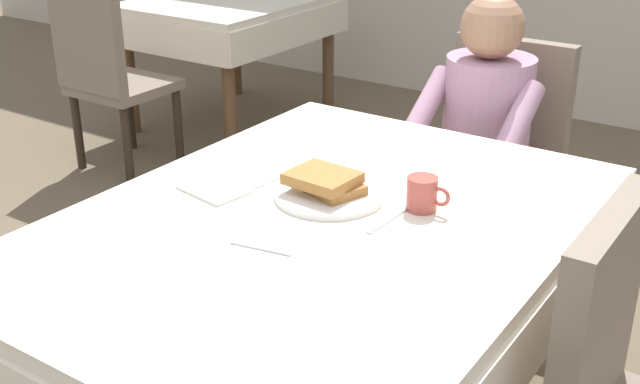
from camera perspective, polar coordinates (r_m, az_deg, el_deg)
dining_table_main at (r=1.96m, az=0.01°, el=-4.21°), size 1.12×1.52×0.74m
chair_diner at (r=2.97m, az=12.45°, el=2.72°), size 0.44×0.45×0.93m
diner_person at (r=2.79m, az=11.47°, el=4.43°), size 0.40×0.43×1.12m
plate_breakfast at (r=2.02m, az=0.70°, el=-0.21°), size 0.28×0.28×0.02m
breakfast_stack at (r=2.01m, az=0.40°, el=0.76°), size 0.19×0.17×0.05m
cup_coffee at (r=1.96m, az=7.36°, el=-0.12°), size 0.11×0.08×0.08m
fork_left_of_plate at (r=2.11m, az=-3.91°, el=0.65°), size 0.03×0.18×0.00m
knife_right_of_plate at (r=1.92m, az=5.10°, el=-1.85°), size 0.02×0.20×0.00m
spoon_near_edge at (r=1.78m, az=-4.23°, el=-4.00°), size 0.15×0.04×0.00m
napkin_folded at (r=2.08m, az=-7.57°, el=0.18°), size 0.19×0.15×0.01m
background_table_far at (r=4.75m, az=-6.42°, el=12.17°), size 0.92×1.12×0.74m
background_chair_empty at (r=4.12m, az=-14.96°, el=8.37°), size 0.44×0.45×0.93m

